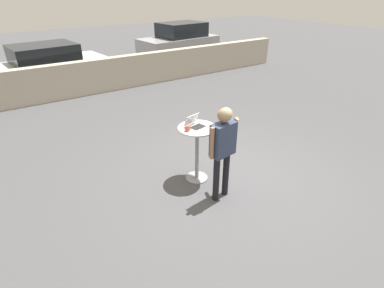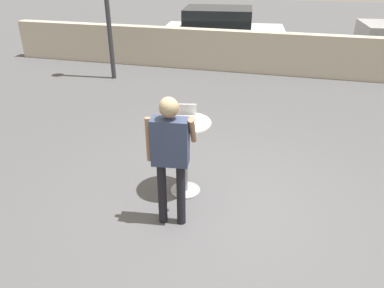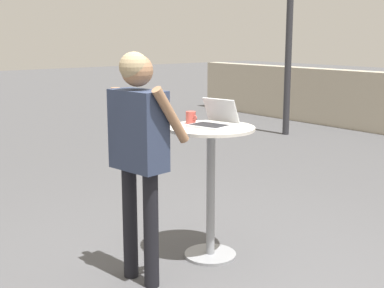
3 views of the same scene
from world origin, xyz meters
TOP-DOWN VIEW (x-y plane):
  - cafe_table at (-0.58, 0.33)m, footprint 0.70×0.70m
  - laptop at (-0.59, 0.36)m, footprint 0.37×0.38m
  - coffee_mug at (-0.80, 0.30)m, footprint 0.12×0.08m
  - standing_person at (-0.56, -0.37)m, footprint 0.57×0.41m

SIDE VIEW (x-z plane):
  - cafe_table at x=-0.58m, z-range 0.19..1.28m
  - standing_person at x=-0.56m, z-range 0.24..1.94m
  - laptop at x=-0.59m, z-range 1.03..1.25m
  - coffee_mug at x=-0.80m, z-range 1.10..1.20m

